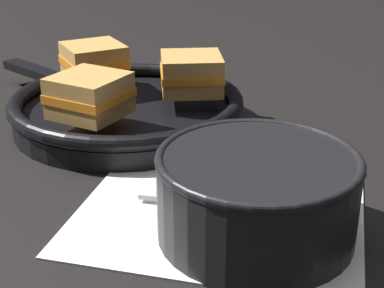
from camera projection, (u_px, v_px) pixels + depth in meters
ground_plane at (211, 191)px, 0.58m from camera, size 4.00×4.00×0.00m
napkin at (220, 211)px, 0.54m from camera, size 0.27×0.24×0.00m
soup_bowl at (257, 191)px, 0.49m from camera, size 0.17×0.17×0.08m
spoon at (255, 205)px, 0.54m from camera, size 0.16×0.03×0.01m
skillet at (126, 109)px, 0.74m from camera, size 0.38×0.30×0.04m
sandwich_near_left at (94, 61)px, 0.78m from camera, size 0.11×0.11×0.05m
sandwich_near_right at (90, 95)px, 0.65m from camera, size 0.10×0.10×0.05m
sandwich_far_left at (191, 73)px, 0.73m from camera, size 0.09×0.09×0.05m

